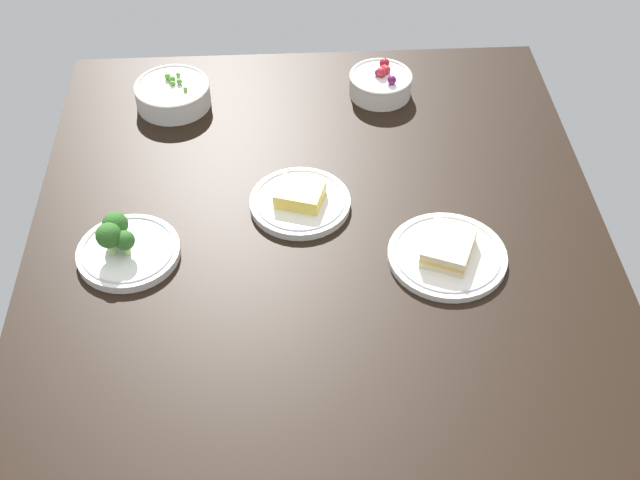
# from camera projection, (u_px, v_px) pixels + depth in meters

# --- Properties ---
(dining_table) EXTENTS (1.24, 1.03, 0.04)m
(dining_table) POSITION_uv_depth(u_px,v_px,m) (320.00, 256.00, 1.46)
(dining_table) COLOR black
(dining_table) RESTS_ON ground
(plate_sandwich) EXTENTS (0.21, 0.21, 0.04)m
(plate_sandwich) POSITION_uv_depth(u_px,v_px,m) (448.00, 253.00, 1.42)
(plate_sandwich) COLOR white
(plate_sandwich) RESTS_ON dining_table
(plate_cheese) EXTENTS (0.18, 0.18, 0.04)m
(plate_cheese) POSITION_uv_depth(u_px,v_px,m) (300.00, 200.00, 1.52)
(plate_cheese) COLOR white
(plate_cheese) RESTS_ON dining_table
(plate_broccoli) EXTENTS (0.18, 0.18, 0.08)m
(plate_broccoli) POSITION_uv_depth(u_px,v_px,m) (125.00, 247.00, 1.42)
(plate_broccoli) COLOR white
(plate_broccoli) RESTS_ON dining_table
(bowl_berries) EXTENTS (0.13, 0.13, 0.07)m
(bowl_berries) POSITION_uv_depth(u_px,v_px,m) (381.00, 83.00, 1.75)
(bowl_berries) COLOR white
(bowl_berries) RESTS_ON dining_table
(bowl_peas) EXTENTS (0.16, 0.16, 0.06)m
(bowl_peas) POSITION_uv_depth(u_px,v_px,m) (173.00, 94.00, 1.73)
(bowl_peas) COLOR white
(bowl_peas) RESTS_ON dining_table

